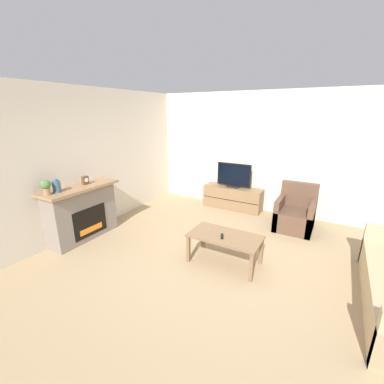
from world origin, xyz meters
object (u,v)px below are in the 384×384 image
potted_plant (46,186)px  coffee_table (225,239)px  mantel_vase_left (56,186)px  tv (234,176)px  mantel_clock (85,180)px  tv_stand (233,198)px  remote (222,236)px  fireplace (82,212)px  armchair (295,215)px

potted_plant → coffee_table: size_ratio=0.23×
mantel_vase_left → tv: mantel_vase_left is taller
mantel_clock → potted_plant: (-0.00, -0.72, 0.07)m
potted_plant → tv_stand: (1.82, 3.39, -0.88)m
coffee_table → remote: remote is taller
fireplace → tv: bearing=56.9°
tv → remote: bearing=-72.7°
armchair → remote: (-0.76, -1.92, 0.19)m
mantel_vase_left → tv_stand: 3.79m
tv_stand → remote: 2.48m
fireplace → coffee_table: size_ratio=1.26×
mantel_clock → potted_plant: 0.72m
mantel_vase_left → mantel_clock: mantel_vase_left is taller
coffee_table → tv: bearing=108.3°
tv → coffee_table: bearing=-71.7°
tv_stand → armchair: size_ratio=1.56×
mantel_clock → remote: mantel_clock is taller
fireplace → mantel_vase_left: bearing=-87.7°
mantel_clock → tv_stand: bearing=55.8°
mantel_vase_left → potted_plant: bearing=-90.0°
coffee_table → fireplace: bearing=-168.8°
coffee_table → remote: bearing=-108.1°
mantel_vase_left → coffee_table: bearing=19.8°
potted_plant → mantel_clock: bearing=89.9°
mantel_vase_left → remote: bearing=18.6°
potted_plant → coffee_table: 2.89m
potted_plant → armchair: size_ratio=0.28×
potted_plant → armchair: potted_plant is taller
fireplace → armchair: fireplace is taller
potted_plant → remote: potted_plant is taller
mantel_vase_left → potted_plant: 0.17m
mantel_clock → tv: size_ratio=0.18×
potted_plant → tv: 3.86m
fireplace → remote: (2.57, 0.45, -0.03)m
potted_plant → tv_stand: potted_plant is taller
tv_stand → remote: size_ratio=9.08×
mantel_clock → potted_plant: bearing=-90.1°
mantel_vase_left → remote: size_ratio=1.52×
fireplace → coffee_table: fireplace is taller
mantel_clock → fireplace: bearing=-97.3°
mantel_clock → coffee_table: (2.57, 0.38, -0.67)m
potted_plant → remote: size_ratio=1.62×
tv_stand → coffee_table: tv_stand is taller
fireplace → remote: 2.61m
armchair → remote: bearing=-111.5°
tv → armchair: size_ratio=0.92×
mantel_vase_left → coffee_table: (2.57, 0.92, -0.70)m
coffee_table → mantel_vase_left: bearing=-160.2°
mantel_vase_left → tv_stand: (1.82, 3.22, -0.84)m
fireplace → potted_plant: 0.86m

